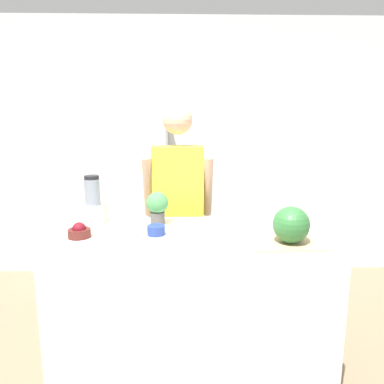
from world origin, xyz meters
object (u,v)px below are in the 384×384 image
refrigerator (129,200)px  bowl_cream (121,233)px  watermelon (291,225)px  blender (93,204)px  person (178,213)px  bowl_cherries (79,232)px  potted_plant (157,206)px  bowl_small_blue (156,230)px

refrigerator → bowl_cream: 1.43m
watermelon → blender: blender is taller
refrigerator → person: bearing=-53.8°
person → watermelon: bearing=-55.4°
refrigerator → bowl_cherries: size_ratio=12.83×
blender → potted_plant: (0.43, -0.05, -0.00)m
watermelon → blender: bearing=158.2°
bowl_cream → person: bearing=66.9°
refrigerator → person: person is taller
watermelon → bowl_cream: bearing=171.3°
refrigerator → watermelon: 1.92m
blender → refrigerator: bearing=85.7°
refrigerator → bowl_small_blue: size_ratio=15.89×
bowl_cherries → bowl_small_blue: size_ratio=1.24×
bowl_cherries → refrigerator: bearing=86.1°
person → watermelon: size_ratio=8.61×
watermelon → bowl_cream: 0.97m
bowl_cream → bowl_small_blue: size_ratio=1.59×
person → bowl_cream: person is taller
bowl_small_blue → refrigerator: bearing=104.4°
person → blender: bearing=-142.0°
refrigerator → potted_plant: bearing=-73.1°
bowl_cherries → bowl_small_blue: bowl_cherries is taller
watermelon → bowl_small_blue: (-0.75, 0.20, -0.09)m
blender → potted_plant: blender is taller
person → watermelon: person is taller
watermelon → bowl_cream: (-0.95, 0.15, -0.08)m
bowl_cherries → bowl_small_blue: 0.45m
person → bowl_cherries: person is taller
refrigerator → potted_plant: (0.35, -1.14, 0.22)m
refrigerator → blender: 1.11m
bowl_small_blue → potted_plant: (-0.01, 0.23, 0.09)m
person → watermelon: 1.12m
watermelon → blender: 1.28m
potted_plant → bowl_small_blue: bearing=-88.7°
refrigerator → watermelon: refrigerator is taller
bowl_cherries → person: bearing=52.6°
blender → bowl_cherries: bearing=-92.3°
refrigerator → bowl_small_blue: (0.35, -1.36, 0.13)m
watermelon → bowl_small_blue: size_ratio=1.88×
refrigerator → person: (0.48, -0.65, 0.05)m
person → potted_plant: person is taller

